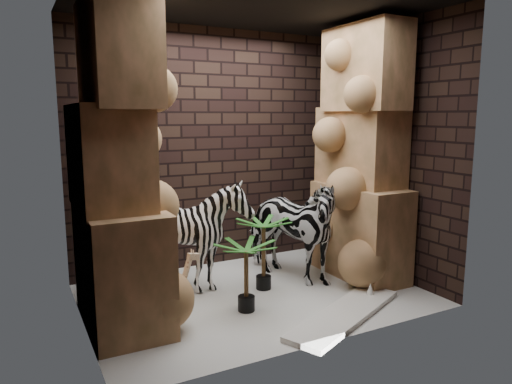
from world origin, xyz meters
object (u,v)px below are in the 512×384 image
palm_front (264,254)px  zebra_left (193,240)px  surfboard (345,314)px  giraffe_toy (172,288)px  zebra_right (288,220)px  palm_back (246,276)px

palm_front → zebra_left: bearing=154.3°
surfboard → zebra_left: bearing=103.0°
palm_front → giraffe_toy: bearing=-161.8°
zebra_right → giraffe_toy: bearing=178.2°
zebra_left → surfboard: zebra_left is taller
zebra_right → zebra_left: size_ratio=1.14×
giraffe_toy → palm_back: 0.74m
palm_front → surfboard: (0.34, -1.02, -0.38)m
zebra_right → zebra_left: zebra_right is taller
palm_back → surfboard: 1.03m
palm_front → palm_back: size_ratio=1.14×
zebra_right → palm_back: 1.08m
palm_back → zebra_right: bearing=34.6°
zebra_right → palm_back: (-0.84, -0.58, -0.37)m
zebra_right → surfboard: zebra_right is taller
palm_back → surfboard: bearing=-36.2°
zebra_right → giraffe_toy: size_ratio=2.09×
giraffe_toy → palm_back: size_ratio=0.97×
zebra_left → zebra_right: bearing=-7.8°
giraffe_toy → zebra_right: bearing=6.9°
zebra_left → palm_back: size_ratio=1.77×
zebra_right → zebra_left: bearing=149.4°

